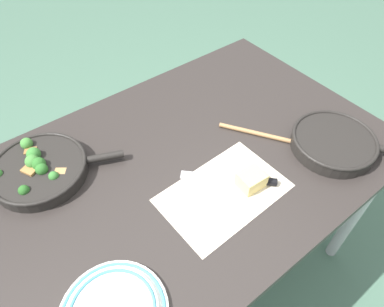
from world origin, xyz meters
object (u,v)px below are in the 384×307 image
at_px(wooden_spoon, 287,140).
at_px(cheese_block, 251,180).
at_px(grater_knife, 243,180).
at_px(skillet_broccoli, 40,168).
at_px(skillet_eggs, 334,142).

xyz_separation_m(wooden_spoon, cheese_block, (0.22, 0.05, 0.02)).
bearing_deg(wooden_spoon, grater_knife, -115.83).
xyz_separation_m(skillet_broccoli, wooden_spoon, (-0.70, 0.37, -0.02)).
height_order(skillet_broccoli, skillet_eggs, skillet_broccoli).
xyz_separation_m(wooden_spoon, grater_knife, (0.23, 0.03, 0.00)).
xyz_separation_m(skillet_broccoli, skillet_eggs, (-0.80, 0.48, -0.00)).
bearing_deg(skillet_eggs, grater_knife, -142.56).
distance_m(wooden_spoon, grater_knife, 0.23).
bearing_deg(wooden_spoon, cheese_block, -109.35).
bearing_deg(grater_knife, skillet_eggs, -148.12).
distance_m(skillet_broccoli, grater_knife, 0.61).
height_order(wooden_spoon, grater_knife, grater_knife).
bearing_deg(cheese_block, grater_knife, -70.87).
distance_m(wooden_spoon, cheese_block, 0.23).
distance_m(skillet_broccoli, wooden_spoon, 0.79).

